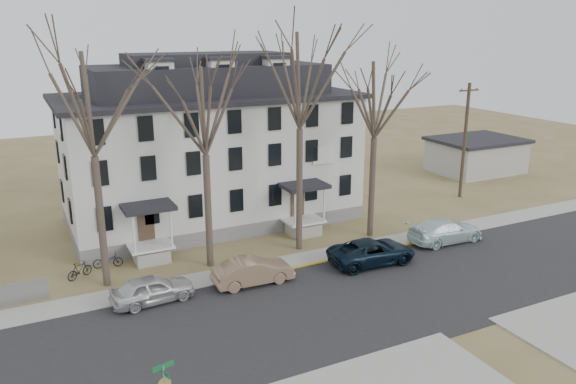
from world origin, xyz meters
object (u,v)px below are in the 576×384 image
tree_far_left (89,97)px  car_tan (253,272)px  tree_mid_left (204,105)px  car_navy (372,252)px  bicycle_right (80,271)px  utility_pole_far (465,140)px  boarding_house (210,148)px  tree_mid_right (376,94)px  bicycle_left (108,261)px  tree_center (300,74)px  car_silver (152,290)px  car_white (445,231)px

tree_far_left → car_tan: (7.29, -3.51, -9.60)m
tree_mid_left → car_navy: bearing=-24.9°
bicycle_right → car_tan: bearing=-150.2°
utility_pole_far → car_navy: size_ratio=1.78×
boarding_house → tree_mid_right: tree_mid_right is taller
tree_mid_left → tree_far_left: bearing=180.0°
utility_pole_far → bicycle_right: (-30.73, -2.70, -4.42)m
boarding_house → car_navy: (5.80, -12.25, -4.64)m
bicycle_left → bicycle_right: size_ratio=1.07×
tree_center → tree_mid_right: size_ratio=1.15×
tree_center → tree_mid_right: tree_center is taller
bicycle_right → utility_pole_far: bearing=-114.7°
tree_mid_left → car_silver: bearing=-142.6°
boarding_house → car_silver: size_ratio=4.89×
car_tan → tree_center: bearing=-51.5°
car_white → bicycle_left: 21.51m
tree_mid_right → car_silver: (-15.71, -3.21, -8.88)m
car_white → car_silver: bearing=90.9°
boarding_house → car_tan: bearing=-98.3°
tree_far_left → car_white: bearing=-8.9°
tree_center → utility_pole_far: tree_center is taller
tree_mid_left → tree_mid_right: size_ratio=1.00×
tree_far_left → tree_mid_right: 17.52m
boarding_house → bicycle_right: (-10.23, -6.65, -4.89)m
boarding_house → tree_center: bearing=-69.8°
tree_mid_left → tree_mid_right: (11.50, 0.00, 0.00)m
tree_mid_left → car_tan: (1.29, -3.51, -8.86)m
car_navy → bicycle_left: (-14.35, 6.41, -0.29)m
car_white → bicycle_left: bearing=76.0°
car_navy → bicycle_right: (-16.03, 5.60, -0.25)m
boarding_house → bicycle_right: size_ratio=12.84×
car_tan → tree_mid_left: bearing=22.0°
tree_mid_right → car_tan: bearing=-161.0°
tree_center → car_tan: bearing=-143.3°
tree_far_left → car_tan: size_ratio=3.04×
car_tan → car_silver: bearing=88.6°
tree_mid_right → car_tan: size_ratio=2.83×
tree_far_left → bicycle_left: 10.17m
tree_mid_right → car_white: bearing=-41.8°
tree_mid_left → bicycle_right: size_ratio=7.87×
boarding_house → bicycle_left: 11.47m
tree_mid_left → car_tan: 9.62m
utility_pole_far → bicycle_left: bearing=-176.3°
car_white → bicycle_right: 22.94m
bicycle_left → tree_center: bearing=-91.3°
tree_mid_left → utility_pole_far: bearing=10.1°
car_silver → utility_pole_far: bearing=-79.5°
car_tan → bicycle_left: size_ratio=2.61×
tree_mid_right → car_navy: tree_mid_right is taller
boarding_house → car_tan: boarding_house is taller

